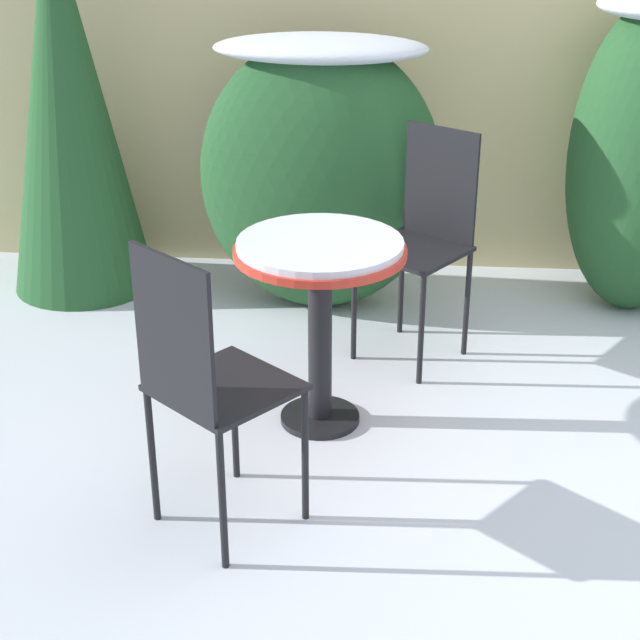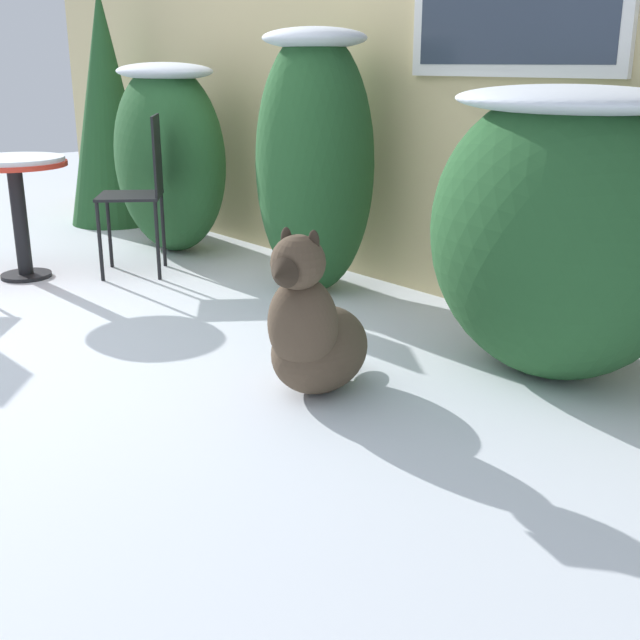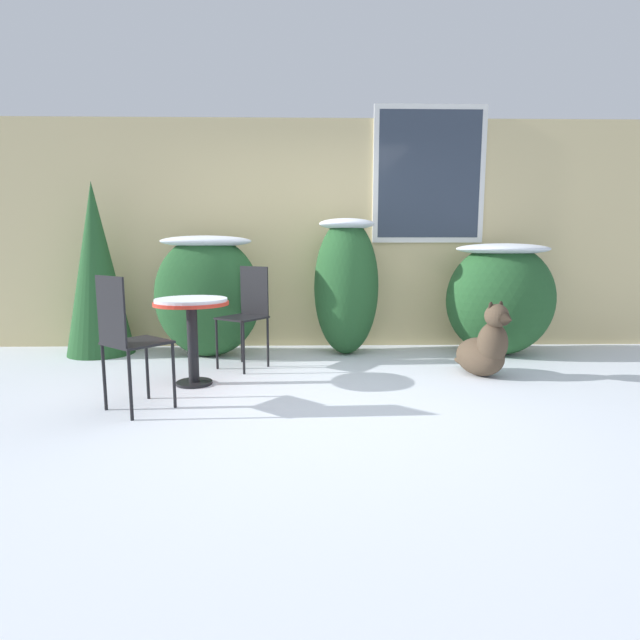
% 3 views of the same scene
% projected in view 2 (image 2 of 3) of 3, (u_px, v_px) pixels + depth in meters
% --- Properties ---
extents(ground_plane, '(16.00, 16.00, 0.00)m').
position_uv_depth(ground_plane, '(13.00, 337.00, 4.01)').
color(ground_plane, silver).
extents(house_wall, '(8.00, 0.10, 2.79)m').
position_uv_depth(house_wall, '(353.00, 52.00, 4.87)').
color(house_wall, '#D1BC84').
rests_on(house_wall, ground_plane).
extents(shrub_left, '(1.14, 0.61, 1.31)m').
position_uv_depth(shrub_left, '(168.00, 154.00, 5.65)').
color(shrub_left, '#235128').
rests_on(shrub_left, ground_plane).
extents(shrub_middle, '(0.71, 0.66, 1.50)m').
position_uv_depth(shrub_middle, '(315.00, 158.00, 4.58)').
color(shrub_middle, '#235128').
rests_on(shrub_middle, ground_plane).
extents(shrub_right, '(1.18, 0.88, 1.23)m').
position_uv_depth(shrub_right, '(557.00, 228.00, 3.34)').
color(shrub_right, '#235128').
rests_on(shrub_right, ground_plane).
extents(evergreen_bush, '(0.72, 0.72, 1.89)m').
position_uv_depth(evergreen_bush, '(107.00, 108.00, 6.57)').
color(evergreen_bush, '#235128').
rests_on(evergreen_bush, ground_plane).
extents(patio_table, '(0.64, 0.64, 0.76)m').
position_uv_depth(patio_table, '(16.00, 182.00, 4.93)').
color(patio_table, black).
rests_on(patio_table, ground_plane).
extents(patio_chair_near_table, '(0.54, 0.54, 1.00)m').
position_uv_depth(patio_chair_near_table, '(141.00, 187.00, 5.05)').
color(patio_chair_near_table, black).
rests_on(patio_chair_near_table, ground_plane).
extents(dog, '(0.54, 0.70, 0.71)m').
position_uv_depth(dog, '(314.00, 334.00, 3.25)').
color(dog, '#4C3D2D').
rests_on(dog, ground_plane).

